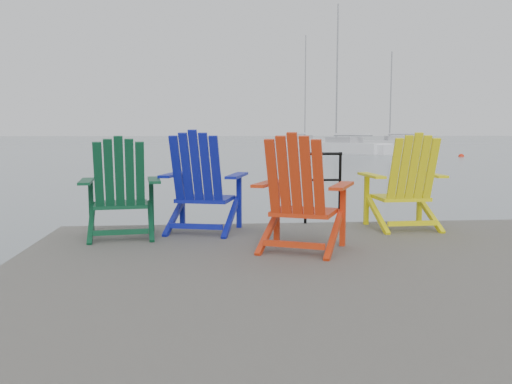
{
  "coord_description": "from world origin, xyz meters",
  "views": [
    {
      "loc": [
        -1.19,
        -4.24,
        1.66
      ],
      "look_at": [
        -0.55,
        2.95,
        0.85
      ],
      "focal_mm": 38.0,
      "sensor_mm": 36.0,
      "label": 1
    }
  ],
  "objects": [
    {
      "name": "ground",
      "position": [
        0.0,
        0.0,
        0.0
      ],
      "size": [
        400.0,
        400.0,
        0.0
      ],
      "primitive_type": "plane",
      "color": "slate",
      "rests_on": "ground"
    },
    {
      "name": "dock",
      "position": [
        0.0,
        0.0,
        0.35
      ],
      "size": [
        6.0,
        5.0,
        1.4
      ],
      "color": "#322F2C",
      "rests_on": "ground"
    },
    {
      "name": "handrail",
      "position": [
        0.25,
        2.45,
        1.04
      ],
      "size": [
        0.48,
        0.04,
        0.9
      ],
      "color": "black",
      "rests_on": "dock"
    },
    {
      "name": "chair_green",
      "position": [
        -2.14,
        1.7,
        1.04
      ],
      "size": [
        0.93,
        0.87,
        1.07
      ],
      "rotation": [
        0.0,
        0.0,
        0.13
      ],
      "color": "#0B3F24",
      "rests_on": "dock"
    },
    {
      "name": "chair_blue",
      "position": [
        -1.26,
        1.96,
        1.07
      ],
      "size": [
        1.05,
        1.0,
        1.14
      ],
      "rotation": [
        0.0,
        0.0,
        -0.27
      ],
      "color": "#0E1691",
      "rests_on": "dock"
    },
    {
      "name": "chair_red",
      "position": [
        -0.3,
        0.89,
        1.06
      ],
      "size": [
        1.08,
        1.04,
        1.11
      ],
      "rotation": [
        0.0,
        0.0,
        -0.42
      ],
      "color": "red",
      "rests_on": "dock"
    },
    {
      "name": "chair_yellow",
      "position": [
        1.13,
        1.95,
        1.06
      ],
      "size": [
        0.9,
        0.84,
        1.11
      ],
      "rotation": [
        0.0,
        0.0,
        0.04
      ],
      "color": "yellow",
      "rests_on": "dock"
    },
    {
      "name": "sailboat_near",
      "position": [
        9.22,
        37.76,
        0.36
      ],
      "size": [
        6.59,
        8.34,
        11.78
      ],
      "rotation": [
        0.0,
        0.0,
        0.59
      ],
      "color": "white",
      "rests_on": "ground"
    },
    {
      "name": "sailboat_mid",
      "position": [
        10.01,
        58.88,
        0.35
      ],
      "size": [
        7.02,
        9.52,
        13.08
      ],
      "rotation": [
        0.0,
        0.0,
        -0.53
      ],
      "color": "white",
      "rests_on": "ground"
    },
    {
      "name": "sailboat_far",
      "position": [
        16.96,
        47.64,
        0.36
      ],
      "size": [
        6.85,
        1.87,
        9.63
      ],
      "rotation": [
        0.0,
        0.0,
        1.59
      ],
      "color": "#BCBCC0",
      "rests_on": "ground"
    },
    {
      "name": "buoy_b",
      "position": [
        3.71,
        19.42,
        0.0
      ],
      "size": [
        0.41,
        0.41,
        0.41
      ],
      "primitive_type": "sphere",
      "color": "#E24D0D",
      "rests_on": "ground"
    },
    {
      "name": "buoy_c",
      "position": [
        15.65,
        30.49,
        0.0
      ],
      "size": [
        0.37,
        0.37,
        0.37
      ],
      "primitive_type": "sphere",
      "color": "red",
      "rests_on": "ground"
    },
    {
      "name": "buoy_d",
      "position": [
        4.48,
        32.44,
        0.0
      ],
      "size": [
        0.39,
        0.39,
        0.39
      ],
      "primitive_type": "sphere",
      "color": "red",
      "rests_on": "ground"
    }
  ]
}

